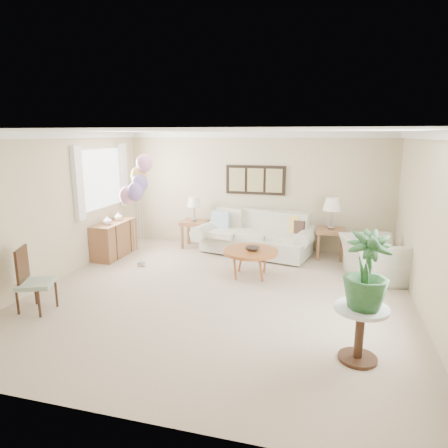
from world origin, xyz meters
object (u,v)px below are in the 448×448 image
coffee_table (251,252)px  armchair (373,259)px  balloon_cluster (137,182)px  accent_chair (31,278)px  sofa (256,237)px

coffee_table → armchair: bearing=12.3°
balloon_cluster → coffee_table: bearing=0.4°
accent_chair → coffee_table: bearing=38.5°
armchair → balloon_cluster: size_ratio=0.52×
coffee_table → armchair: armchair is taller
sofa → accent_chair: accent_chair is taller
balloon_cluster → sofa: bearing=36.1°
coffee_table → armchair: (2.14, 0.47, -0.09)m
sofa → coffee_table: sofa is taller
accent_chair → sofa: bearing=54.5°
coffee_table → armchair: size_ratio=0.88×
sofa → coffee_table: bearing=-83.1°
sofa → balloon_cluster: bearing=-143.9°
coffee_table → accent_chair: accent_chair is taller
accent_chair → balloon_cluster: bearing=74.3°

